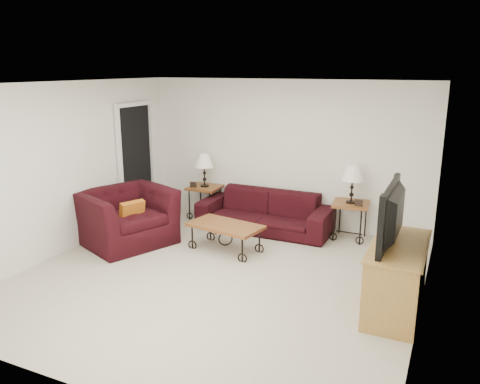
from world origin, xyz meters
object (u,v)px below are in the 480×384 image
object	(u,v)px
armchair	(127,217)
tv_stand	(397,278)
lamp_left	(204,170)
television	(400,215)
side_table_left	(205,202)
coffee_table	(225,237)
side_table_right	(350,221)
sofa	(265,212)
backpack	(317,230)
lamp_right	(352,184)

from	to	relation	value
armchair	tv_stand	xyz separation A→B (m)	(4.11, -0.47, -0.03)
lamp_left	television	size ratio (longest dim) A/B	0.50
side_table_left	coffee_table	distance (m)	1.67
coffee_table	television	world-z (taller)	television
side_table_left	side_table_right	distance (m)	2.65
coffee_table	television	bearing A→B (deg)	-18.10
side_table_left	tv_stand	world-z (taller)	tv_stand
lamp_left	tv_stand	size ratio (longest dim) A/B	0.45
sofa	lamp_left	distance (m)	1.38
lamp_left	armchair	xyz separation A→B (m)	(-0.48, -1.66, -0.47)
side_table_left	coffee_table	xyz separation A→B (m)	(1.06, -1.29, -0.09)
backpack	tv_stand	bearing A→B (deg)	-50.90
side_table_left	tv_stand	size ratio (longest dim) A/B	0.45
sofa	tv_stand	world-z (taller)	tv_stand
lamp_right	armchair	world-z (taller)	lamp_right
side_table_right	television	size ratio (longest dim) A/B	0.51
armchair	backpack	distance (m)	2.98
side_table_left	side_table_right	bearing A→B (deg)	0.00
sofa	television	size ratio (longest dim) A/B	1.90
tv_stand	lamp_left	bearing A→B (deg)	149.64
sofa	side_table_right	xyz separation A→B (m)	(1.40, 0.18, -0.02)
coffee_table	backpack	bearing A→B (deg)	36.40
sofa	side_table_left	bearing A→B (deg)	171.78
side_table_right	backpack	bearing A→B (deg)	-134.30
side_table_right	coffee_table	size ratio (longest dim) A/B	0.55
side_table_left	television	distance (m)	4.27
lamp_right	coffee_table	world-z (taller)	lamp_right
side_table_right	armchair	bearing A→B (deg)	-152.07
lamp_left	television	bearing A→B (deg)	-30.49
lamp_right	television	distance (m)	2.34
sofa	lamp_right	bearing A→B (deg)	7.33
tv_stand	lamp_right	bearing A→B (deg)	114.75
lamp_left	backpack	size ratio (longest dim) A/B	1.39
side_table_left	armchair	world-z (taller)	armchair
armchair	tv_stand	size ratio (longest dim) A/B	1.00
side_table_right	backpack	world-z (taller)	side_table_right
backpack	lamp_left	bearing A→B (deg)	168.88
side_table_right	coffee_table	distance (m)	2.05
lamp_left	armchair	size ratio (longest dim) A/B	0.45
lamp_left	tv_stand	xyz separation A→B (m)	(3.63, -2.12, -0.50)
side_table_left	coffee_table	bearing A→B (deg)	-50.66
backpack	armchair	bearing A→B (deg)	-155.88
armchair	tv_stand	distance (m)	4.13
coffee_table	lamp_right	bearing A→B (deg)	39.09
side_table_left	backpack	xyz separation A→B (m)	(2.23, -0.43, -0.08)
side_table_left	lamp_right	world-z (taller)	lamp_right
armchair	backpack	bearing A→B (deg)	-42.75
sofa	television	xyz separation A→B (m)	(2.36, -1.94, 0.81)
sofa	coffee_table	distance (m)	1.13
side_table_right	backpack	size ratio (longest dim) A/B	1.41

